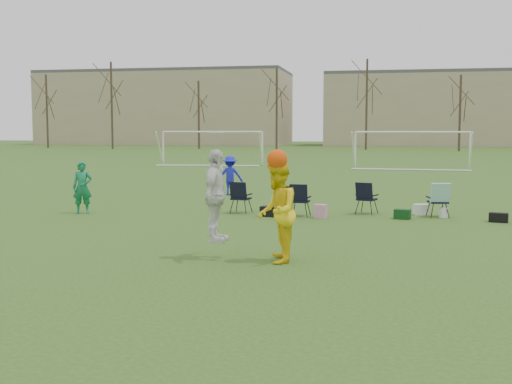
% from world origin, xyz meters
% --- Properties ---
extents(ground, '(260.00, 260.00, 0.00)m').
position_xyz_m(ground, '(0.00, 0.00, 0.00)').
color(ground, '#2E5119').
rests_on(ground, ground).
extents(fielder_green_near, '(0.67, 0.53, 1.59)m').
position_xyz_m(fielder_green_near, '(-6.76, 6.89, 0.80)').
color(fielder_green_near, '#147147').
rests_on(fielder_green_near, ground).
extents(fielder_blue, '(1.10, 0.78, 1.53)m').
position_xyz_m(fielder_blue, '(-3.65, 13.16, 0.77)').
color(fielder_blue, '#1A1CC3').
rests_on(fielder_blue, ground).
extents(center_contest, '(1.90, 1.15, 2.52)m').
position_xyz_m(center_contest, '(-0.23, 0.93, 1.11)').
color(center_contest, white).
rests_on(center_contest, ground).
extents(sideline_setup, '(9.46, 1.77, 1.64)m').
position_xyz_m(sideline_setup, '(2.65, 7.95, 0.50)').
color(sideline_setup, '#0F3817').
rests_on(sideline_setup, ground).
extents(goal_left, '(7.39, 0.76, 2.46)m').
position_xyz_m(goal_left, '(-10.00, 34.00, 1.92)').
color(goal_left, white).
rests_on(goal_left, ground).
extents(goal_mid, '(7.40, 0.63, 2.46)m').
position_xyz_m(goal_mid, '(4.00, 32.00, 1.92)').
color(goal_mid, white).
rests_on(goal_mid, ground).
extents(tree_line, '(110.28, 3.28, 11.40)m').
position_xyz_m(tree_line, '(0.24, 69.85, 5.09)').
color(tree_line, '#382B21').
rests_on(tree_line, ground).
extents(building_row, '(126.00, 16.00, 13.00)m').
position_xyz_m(building_row, '(6.73, 96.00, 5.99)').
color(building_row, tan).
rests_on(building_row, ground).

